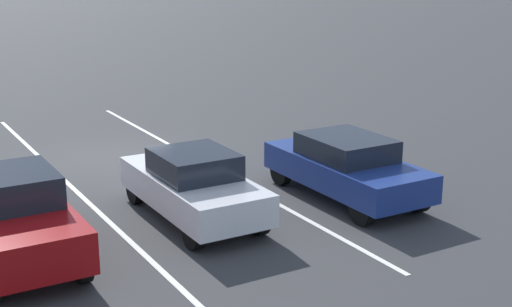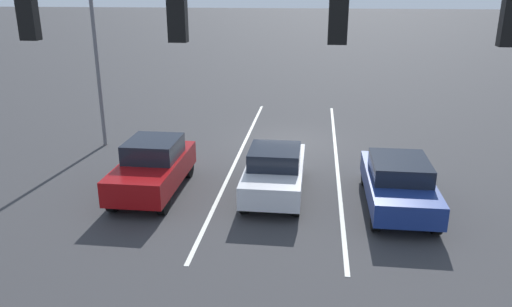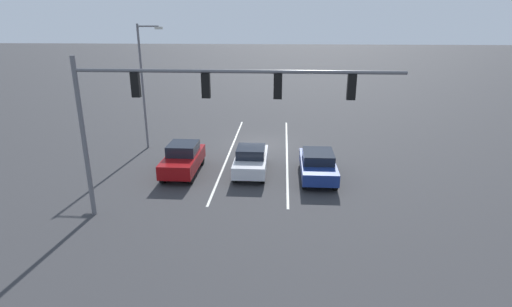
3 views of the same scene
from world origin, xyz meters
The scene contains 8 objects.
ground_plane centered at (0.00, 0.00, 0.00)m, with size 240.00×240.00×0.00m, color #333335.
lane_stripe_left_divider centered at (-1.82, 1.93, 0.01)m, with size 0.12×15.87×0.01m, color silver.
lane_stripe_center_divider centered at (1.82, 1.93, 0.01)m, with size 0.12×15.87×0.01m, color silver.
car_navy_leftlane_front centered at (-3.41, 5.95, 0.75)m, with size 1.79×4.29×1.45m.
car_silver_midlane_front centered at (0.18, 5.40, 0.74)m, with size 1.70×4.13×1.48m.
car_maroon_rightlane_front centered at (3.88, 5.76, 0.83)m, with size 1.73×4.02×1.65m.
traffic_signal_gantry centered at (2.13, 10.85, 5.09)m, with size 12.70×0.37×6.73m.
street_lamp_right_shoulder centered at (7.18, 1.35, 4.47)m, with size 1.59×0.24×7.81m.
Camera 2 is at (-0.96, 19.56, 6.12)m, focal length 35.00 mm.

